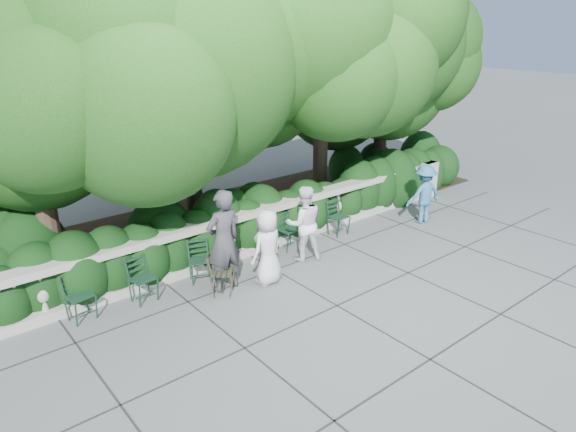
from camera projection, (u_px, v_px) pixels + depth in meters
ground at (320, 277)px, 10.17m from camera, size 90.00×90.00×0.00m
balustrade at (265, 228)px, 11.30m from camera, size 12.00×0.44×1.00m
shrub_hedge at (236, 232)px, 12.34m from camera, size 15.00×2.60×1.70m
tree_canopy at (250, 58)px, 11.46m from camera, size 15.04×6.52×6.78m
chair_a at (88, 322)px, 8.66m from camera, size 0.51×0.55×0.84m
chair_b at (149, 304)px, 9.22m from camera, size 0.49×0.52×0.84m
chair_c at (203, 284)px, 9.89m from camera, size 0.58×0.60×0.84m
chair_d at (293, 250)px, 11.34m from camera, size 0.46×0.49×0.84m
chair_e at (342, 236)px, 12.08m from camera, size 0.46×0.50×0.84m
chair_weathered at (231, 294)px, 9.56m from camera, size 0.65×0.65×0.84m
person_businessman at (268, 247)px, 9.72m from camera, size 0.81×0.61×1.49m
person_woman_grey at (223, 241)px, 9.39m from camera, size 0.74×0.51×1.97m
person_casual_man at (304, 223)px, 10.67m from camera, size 0.97×0.88×1.62m
person_older_blue at (424, 194)px, 12.65m from camera, size 1.06×0.76×1.49m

